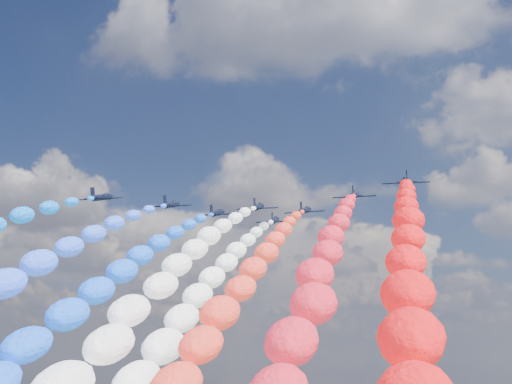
# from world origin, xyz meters

# --- Properties ---
(jet_0) EXTENTS (8.90, 12.19, 5.64)m
(jet_0) POSITION_xyz_m (-30.66, -6.42, 100.77)
(jet_0) COLOR black
(jet_1) EXTENTS (9.11, 12.34, 5.64)m
(jet_1) POSITION_xyz_m (-18.78, 3.39, 100.77)
(jet_1) COLOR black
(trail_1) EXTENTS (5.59, 109.39, 52.29)m
(trail_1) POSITION_xyz_m (-18.78, -53.38, 76.10)
(trail_1) COLOR #2F5AFF
(jet_2) EXTENTS (9.23, 12.43, 5.64)m
(jet_2) POSITION_xyz_m (-11.56, 14.37, 100.77)
(jet_2) COLOR black
(trail_2) EXTENTS (5.59, 109.39, 52.29)m
(trail_2) POSITION_xyz_m (-11.56, -42.40, 76.10)
(trail_2) COLOR blue
(jet_3) EXTENTS (9.24, 12.44, 5.64)m
(jet_3) POSITION_xyz_m (-0.80, 9.88, 100.77)
(jet_3) COLOR black
(trail_3) EXTENTS (5.59, 109.39, 52.29)m
(trail_3) POSITION_xyz_m (-0.80, -46.89, 76.10)
(trail_3) COLOR white
(jet_4) EXTENTS (9.53, 12.64, 5.64)m
(jet_4) POSITION_xyz_m (-0.16, 25.67, 100.77)
(jet_4) COLOR black
(trail_4) EXTENTS (5.59, 109.39, 52.29)m
(trail_4) POSITION_xyz_m (-0.16, -31.10, 76.10)
(trail_4) COLOR white
(jet_5) EXTENTS (9.57, 12.67, 5.64)m
(jet_5) POSITION_xyz_m (8.78, 15.87, 100.77)
(jet_5) COLOR black
(trail_5) EXTENTS (5.59, 109.39, 52.29)m
(trail_5) POSITION_xyz_m (8.78, -40.90, 76.10)
(trail_5) COLOR #F6382B
(jet_6) EXTENTS (8.96, 12.23, 5.64)m
(jet_6) POSITION_xyz_m (21.02, 3.11, 100.77)
(jet_6) COLOR black
(trail_6) EXTENTS (5.59, 109.39, 52.29)m
(trail_6) POSITION_xyz_m (21.02, -53.66, 76.10)
(trail_6) COLOR red
(jet_7) EXTENTS (9.47, 12.60, 5.64)m
(jet_7) POSITION_xyz_m (31.35, -6.27, 100.77)
(jet_7) COLOR black
(trail_7) EXTENTS (5.59, 109.39, 52.29)m
(trail_7) POSITION_xyz_m (31.35, -63.04, 76.10)
(trail_7) COLOR red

